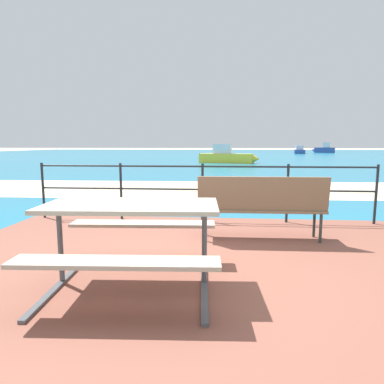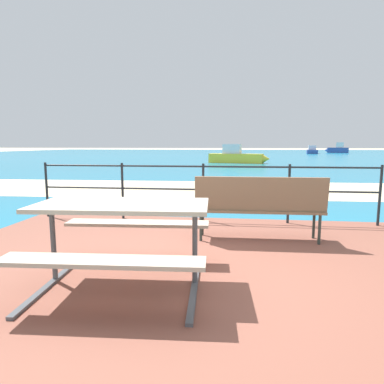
{
  "view_description": "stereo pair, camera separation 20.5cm",
  "coord_description": "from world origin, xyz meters",
  "px_view_note": "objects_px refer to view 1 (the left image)",
  "views": [
    {
      "loc": [
        0.32,
        -3.47,
        1.41
      ],
      "look_at": [
        -0.16,
        2.02,
        0.62
      ],
      "focal_mm": 31.15,
      "sensor_mm": 36.0,
      "label": 1
    },
    {
      "loc": [
        0.53,
        -3.45,
        1.41
      ],
      "look_at": [
        -0.16,
        2.02,
        0.62
      ],
      "focal_mm": 31.15,
      "sensor_mm": 36.0,
      "label": 2
    }
  ],
  "objects_px": {
    "park_bench": "(261,203)",
    "boat_far": "(227,157)",
    "picnic_table": "(131,224)",
    "boat_near": "(299,151)",
    "boat_mid": "(324,149)"
  },
  "relations": [
    {
      "from": "picnic_table",
      "to": "boat_mid",
      "type": "bearing_deg",
      "value": 68.47
    },
    {
      "from": "boat_near",
      "to": "boat_far",
      "type": "bearing_deg",
      "value": 167.18
    },
    {
      "from": "picnic_table",
      "to": "boat_mid",
      "type": "distance_m",
      "value": 57.59
    },
    {
      "from": "boat_mid",
      "to": "boat_near",
      "type": "bearing_deg",
      "value": 64.21
    },
    {
      "from": "boat_near",
      "to": "boat_far",
      "type": "height_order",
      "value": "boat_far"
    },
    {
      "from": "park_bench",
      "to": "boat_near",
      "type": "xyz_separation_m",
      "value": [
        11.48,
        48.48,
        -0.19
      ]
    },
    {
      "from": "park_bench",
      "to": "boat_far",
      "type": "distance_m",
      "value": 20.75
    },
    {
      "from": "picnic_table",
      "to": "park_bench",
      "type": "bearing_deg",
      "value": 45.4
    },
    {
      "from": "park_bench",
      "to": "boat_far",
      "type": "bearing_deg",
      "value": -90.84
    },
    {
      "from": "picnic_table",
      "to": "boat_near",
      "type": "height_order",
      "value": "boat_near"
    },
    {
      "from": "park_bench",
      "to": "boat_near",
      "type": "distance_m",
      "value": 49.83
    },
    {
      "from": "picnic_table",
      "to": "boat_near",
      "type": "xyz_separation_m",
      "value": [
        12.89,
        50.1,
        -0.25
      ]
    },
    {
      "from": "boat_near",
      "to": "boat_far",
      "type": "distance_m",
      "value": 30.07
    },
    {
      "from": "boat_near",
      "to": "boat_far",
      "type": "relative_size",
      "value": 1.14
    },
    {
      "from": "boat_near",
      "to": "boat_mid",
      "type": "xyz_separation_m",
      "value": [
        5.06,
        4.62,
        0.19
      ]
    }
  ]
}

